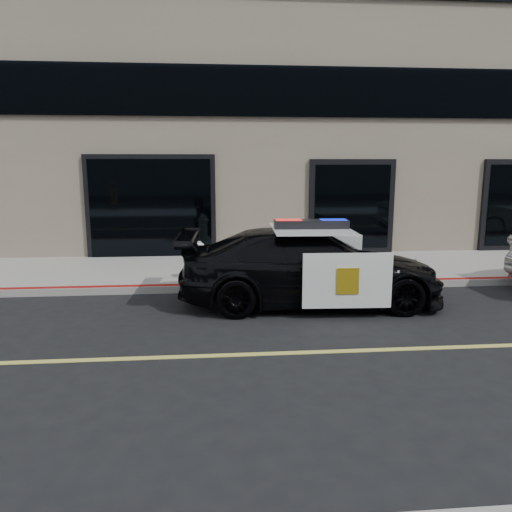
{
  "coord_description": "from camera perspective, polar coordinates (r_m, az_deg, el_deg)",
  "views": [
    {
      "loc": [
        0.58,
        -6.64,
        2.69
      ],
      "look_at": [
        1.39,
        2.2,
        1.0
      ],
      "focal_mm": 35.0,
      "sensor_mm": 36.0,
      "label": 1
    }
  ],
  "objects": [
    {
      "name": "sidewalk_n",
      "position": [
        12.19,
        -7.86,
        -1.72
      ],
      "size": [
        60.0,
        3.5,
        0.15
      ],
      "primitive_type": "cube",
      "color": "gray",
      "rests_on": "ground"
    },
    {
      "name": "fire_hydrant",
      "position": [
        10.8,
        -6.44,
        -0.72
      ],
      "size": [
        0.39,
        0.54,
        0.85
      ],
      "color": "white",
      "rests_on": "sidewalk_n"
    },
    {
      "name": "police_car",
      "position": [
        9.5,
        6.23,
        -1.21
      ],
      "size": [
        2.53,
        5.14,
        1.62
      ],
      "color": "black",
      "rests_on": "ground"
    },
    {
      "name": "building_n",
      "position": [
        17.47,
        -7.59,
        21.6
      ],
      "size": [
        60.0,
        7.0,
        12.0
      ],
      "primitive_type": "cube",
      "color": "#756856",
      "rests_on": "ground"
    },
    {
      "name": "ground",
      "position": [
        7.19,
        -9.67,
        -11.36
      ],
      "size": [
        120.0,
        120.0,
        0.0
      ],
      "primitive_type": "plane",
      "color": "black",
      "rests_on": "ground"
    }
  ]
}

